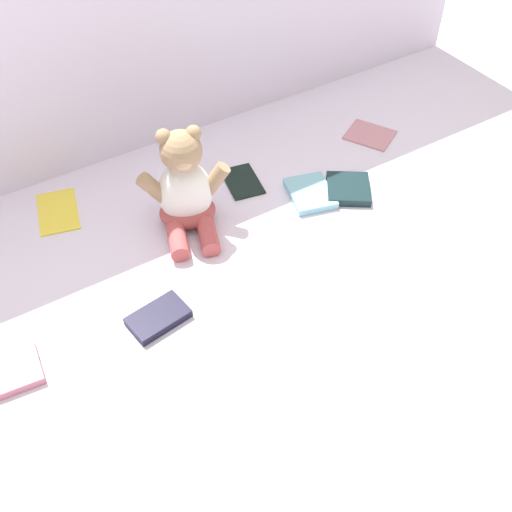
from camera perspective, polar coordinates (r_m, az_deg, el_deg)
name	(u,v)px	position (r m, az deg, el deg)	size (l,w,h in m)	color
ground_plane	(234,257)	(1.26, -2.04, -0.11)	(3.20, 3.20, 0.00)	silver
backdrop_drape	(122,15)	(1.40, -12.16, 20.79)	(1.87, 0.03, 0.65)	silver
teddy_bear	(185,191)	(1.28, -6.47, 5.94)	(0.19, 0.19, 0.23)	white
book_case_0	(11,371)	(1.16, -21.51, -9.76)	(0.10, 0.09, 0.02)	#BB677D
book_case_1	(58,211)	(1.42, -17.69, 3.95)	(0.08, 0.14, 0.01)	yellow
book_case_2	(348,189)	(1.41, 8.44, 6.10)	(0.10, 0.09, 0.02)	black
book_case_3	(158,317)	(1.16, -8.93, -5.57)	(0.07, 0.11, 0.02)	black
book_case_4	(242,181)	(1.42, -1.27, 6.91)	(0.07, 0.11, 0.01)	black
book_case_5	(370,134)	(1.59, 10.37, 10.91)	(0.09, 0.11, 0.01)	#BE7C85
book_case_6	(310,193)	(1.39, 4.99, 5.73)	(0.09, 0.11, 0.02)	#7ABBCA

